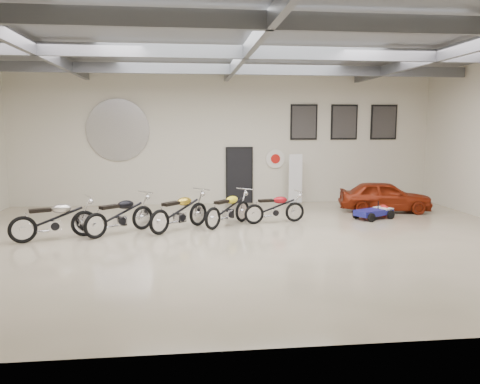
{
  "coord_description": "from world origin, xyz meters",
  "views": [
    {
      "loc": [
        -1.45,
        -11.8,
        2.95
      ],
      "look_at": [
        0.0,
        1.2,
        1.1
      ],
      "focal_mm": 35.0,
      "sensor_mm": 36.0,
      "label": 1
    }
  ],
  "objects": [
    {
      "name": "banner_stand",
      "position": [
        2.6,
        5.5,
        0.95
      ],
      "size": [
        0.53,
        0.24,
        1.89
      ],
      "primitive_type": null,
      "rotation": [
        0.0,
        0.0,
        0.06
      ],
      "color": "white",
      "rests_on": "floor"
    },
    {
      "name": "motorcycle_black",
      "position": [
        -3.33,
        1.09,
        0.56
      ],
      "size": [
        2.04,
        1.9,
        1.11
      ],
      "primitive_type": null,
      "rotation": [
        0.0,
        0.0,
        0.72
      ],
      "color": "silver",
      "rests_on": "floor"
    },
    {
      "name": "door",
      "position": [
        0.5,
        5.95,
        1.05
      ],
      "size": [
        0.92,
        0.08,
        2.1
      ],
      "primitive_type": "cube",
      "color": "black",
      "rests_on": "back_wall"
    },
    {
      "name": "floor",
      "position": [
        0.0,
        0.0,
        0.0
      ],
      "size": [
        16.0,
        12.0,
        0.01
      ],
      "primitive_type": "cube",
      "color": "#BFAD92",
      "rests_on": "ground"
    },
    {
      "name": "ceiling",
      "position": [
        0.0,
        0.0,
        5.0
      ],
      "size": [
        16.0,
        12.0,
        0.01
      ],
      "primitive_type": "cube",
      "color": "slate",
      "rests_on": "back_wall"
    },
    {
      "name": "motorcycle_gold",
      "position": [
        -1.71,
        1.4,
        0.56
      ],
      "size": [
        2.01,
        2.0,
        1.13
      ],
      "primitive_type": null,
      "rotation": [
        0.0,
        0.0,
        0.78
      ],
      "color": "silver",
      "rests_on": "floor"
    },
    {
      "name": "motorcycle_red",
      "position": [
        1.17,
        2.07,
        0.49
      ],
      "size": [
        1.97,
        0.9,
        0.98
      ],
      "primitive_type": null,
      "rotation": [
        0.0,
        0.0,
        0.17
      ],
      "color": "silver",
      "rests_on": "floor"
    },
    {
      "name": "poster_mid",
      "position": [
        4.6,
        5.96,
        3.1
      ],
      "size": [
        1.05,
        0.08,
        1.35
      ],
      "primitive_type": null,
      "color": "black",
      "rests_on": "back_wall"
    },
    {
      "name": "poster_left",
      "position": [
        3.0,
        5.96,
        3.1
      ],
      "size": [
        1.05,
        0.08,
        1.35
      ],
      "primitive_type": null,
      "color": "black",
      "rests_on": "back_wall"
    },
    {
      "name": "back_wall",
      "position": [
        0.0,
        6.0,
        2.5
      ],
      "size": [
        16.0,
        0.02,
        5.0
      ],
      "primitive_type": "cube",
      "color": "beige",
      "rests_on": "floor"
    },
    {
      "name": "motorcycle_yellow",
      "position": [
        -0.28,
        1.85,
        0.53
      ],
      "size": [
        1.85,
        1.91,
        1.06
      ],
      "primitive_type": null,
      "rotation": [
        0.0,
        0.0,
        0.82
      ],
      "color": "silver",
      "rests_on": "floor"
    },
    {
      "name": "logo_plaque",
      "position": [
        -4.0,
        5.95,
        2.8
      ],
      "size": [
        2.3,
        0.06,
        1.16
      ],
      "primitive_type": null,
      "color": "silver",
      "rests_on": "back_wall"
    },
    {
      "name": "poster_right",
      "position": [
        6.2,
        5.96,
        3.1
      ],
      "size": [
        1.05,
        0.08,
        1.35
      ],
      "primitive_type": null,
      "color": "black",
      "rests_on": "back_wall"
    },
    {
      "name": "ceiling_beams",
      "position": [
        0.0,
        0.0,
        4.75
      ],
      "size": [
        15.8,
        11.8,
        0.32
      ],
      "primitive_type": null,
      "color": "#595C61",
      "rests_on": "ceiling"
    },
    {
      "name": "go_kart",
      "position": [
        4.56,
        2.41,
        0.29
      ],
      "size": [
        1.74,
        1.34,
        0.58
      ],
      "primitive_type": null,
      "rotation": [
        0.0,
        0.0,
        0.46
      ],
      "color": "navy",
      "rests_on": "floor"
    },
    {
      "name": "motorcycle_silver",
      "position": [
        -4.94,
        0.61,
        0.56
      ],
      "size": [
        2.25,
        1.5,
        1.13
      ],
      "primitive_type": null,
      "rotation": [
        0.0,
        0.0,
        0.42
      ],
      "color": "silver",
      "rests_on": "floor"
    },
    {
      "name": "vintage_car",
      "position": [
        5.34,
        3.61,
        0.53
      ],
      "size": [
        1.87,
        3.3,
        1.06
      ],
      "primitive_type": "imported",
      "rotation": [
        0.0,
        0.0,
        1.36
      ],
      "color": "maroon",
      "rests_on": "floor"
    },
    {
      "name": "oil_sign",
      "position": [
        1.9,
        5.95,
        1.7
      ],
      "size": [
        0.72,
        0.1,
        0.72
      ],
      "primitive_type": null,
      "color": "white",
      "rests_on": "back_wall"
    }
  ]
}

